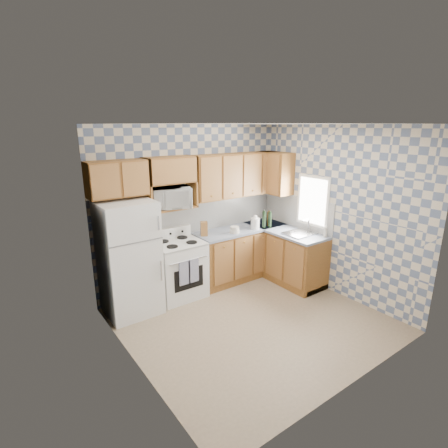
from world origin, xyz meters
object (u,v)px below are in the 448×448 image
at_px(refrigerator, 129,259).
at_px(stove_body, 179,270).
at_px(microwave, 172,198).
at_px(electric_kettle, 255,223).

xyz_separation_m(refrigerator, stove_body, (0.80, 0.03, -0.39)).
xyz_separation_m(stove_body, microwave, (-0.00, 0.13, 1.16)).
bearing_deg(electric_kettle, microwave, 169.04).
relative_size(refrigerator, stove_body, 1.87).
bearing_deg(electric_kettle, stove_body, 173.91).
bearing_deg(refrigerator, stove_body, 1.78).
height_order(refrigerator, microwave, microwave).
height_order(stove_body, microwave, microwave).
bearing_deg(microwave, electric_kettle, 7.61).
bearing_deg(refrigerator, microwave, 10.83).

